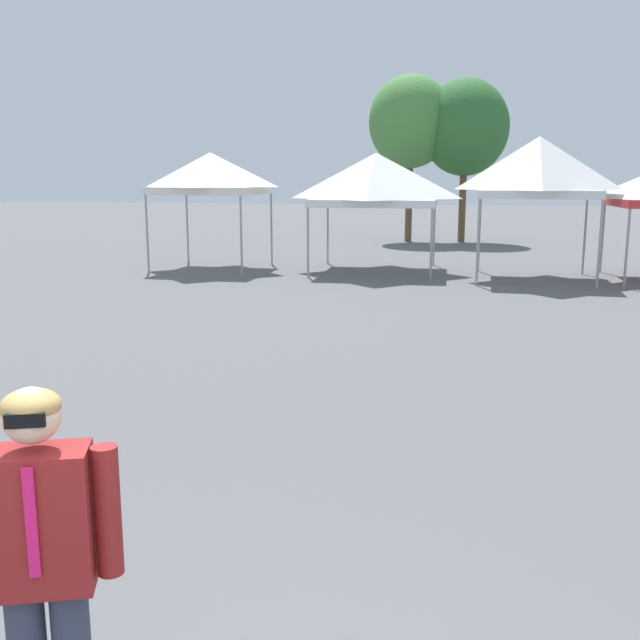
% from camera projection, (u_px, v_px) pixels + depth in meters
% --- Properties ---
extents(canopy_tent_far_left, '(2.89, 2.89, 3.28)m').
position_uv_depth(canopy_tent_far_left, '(211.00, 173.00, 20.58)').
color(canopy_tent_far_left, '#9E9EA3').
rests_on(canopy_tent_far_left, ground).
extents(canopy_tent_right_of_center, '(3.51, 3.51, 3.25)m').
position_uv_depth(canopy_tent_right_of_center, '(376.00, 179.00, 20.10)').
color(canopy_tent_right_of_center, '#9E9EA3').
rests_on(canopy_tent_right_of_center, ground).
extents(canopy_tent_behind_left, '(2.94, 2.94, 3.60)m').
position_uv_depth(canopy_tent_behind_left, '(538.00, 167.00, 18.31)').
color(canopy_tent_behind_left, '#9E9EA3').
rests_on(canopy_tent_behind_left, ground).
extents(person_foreground, '(0.61, 0.38, 1.78)m').
position_uv_depth(person_foreground, '(43.00, 562.00, 3.02)').
color(person_foreground, '#33384C').
rests_on(person_foreground, ground).
extents(tree_behind_tents_center, '(3.44, 3.44, 6.42)m').
position_uv_depth(tree_behind_tents_center, '(465.00, 128.00, 28.89)').
color(tree_behind_tents_center, brown).
rests_on(tree_behind_tents_center, ground).
extents(tree_behind_tents_left, '(3.33, 3.33, 6.61)m').
position_uv_depth(tree_behind_tents_left, '(411.00, 122.00, 29.13)').
color(tree_behind_tents_left, brown).
rests_on(tree_behind_tents_left, ground).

